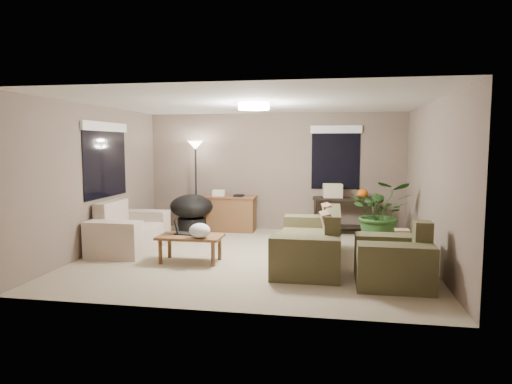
% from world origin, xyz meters
% --- Properties ---
extents(room_shell, '(5.50, 5.50, 5.50)m').
position_xyz_m(room_shell, '(0.00, 0.00, 1.25)').
color(room_shell, tan).
rests_on(room_shell, ground).
extents(main_sofa, '(0.95, 2.20, 0.85)m').
position_xyz_m(main_sofa, '(0.95, -0.26, 0.29)').
color(main_sofa, brown).
rests_on(main_sofa, ground).
extents(throw_pillows, '(0.29, 1.38, 0.47)m').
position_xyz_m(throw_pillows, '(1.21, -0.26, 0.65)').
color(throw_pillows, '#8C7251').
rests_on(throw_pillows, main_sofa).
extents(loveseat, '(0.90, 1.60, 0.85)m').
position_xyz_m(loveseat, '(-2.27, 0.15, 0.30)').
color(loveseat, beige).
rests_on(loveseat, ground).
extents(armchair, '(0.95, 1.00, 0.85)m').
position_xyz_m(armchair, '(2.08, -1.14, 0.30)').
color(armchair, brown).
rests_on(armchair, ground).
extents(coffee_table, '(1.00, 0.55, 0.42)m').
position_xyz_m(coffee_table, '(-0.92, -0.50, 0.36)').
color(coffee_table, brown).
rests_on(coffee_table, ground).
extents(laptop, '(0.40, 0.26, 0.24)m').
position_xyz_m(laptop, '(-1.09, -0.40, 0.48)').
color(laptop, black).
rests_on(laptop, coffee_table).
extents(plastic_bag, '(0.36, 0.33, 0.23)m').
position_xyz_m(plastic_bag, '(-0.72, -0.65, 0.53)').
color(plastic_bag, white).
rests_on(plastic_bag, coffee_table).
extents(desk, '(1.10, 0.50, 0.75)m').
position_xyz_m(desk, '(-0.89, 2.12, 0.38)').
color(desk, brown).
rests_on(desk, ground).
extents(desk_papers, '(0.68, 0.28, 0.12)m').
position_xyz_m(desk_papers, '(-1.04, 2.11, 0.80)').
color(desk_papers, silver).
rests_on(desk_papers, desk).
extents(console_table, '(1.30, 0.40, 0.75)m').
position_xyz_m(console_table, '(1.50, 2.23, 0.44)').
color(console_table, black).
rests_on(console_table, ground).
extents(pumpkin, '(0.28, 0.28, 0.18)m').
position_xyz_m(pumpkin, '(1.85, 2.23, 0.84)').
color(pumpkin, orange).
rests_on(pumpkin, console_table).
extents(cardboard_box, '(0.41, 0.33, 0.28)m').
position_xyz_m(cardboard_box, '(1.25, 2.23, 0.89)').
color(cardboard_box, beige).
rests_on(cardboard_box, console_table).
extents(papasan_chair, '(1.08, 1.08, 0.80)m').
position_xyz_m(papasan_chair, '(-1.65, 1.84, 0.47)').
color(papasan_chair, black).
rests_on(papasan_chair, ground).
extents(floor_lamp, '(0.32, 0.32, 1.91)m').
position_xyz_m(floor_lamp, '(-1.65, 2.14, 1.60)').
color(floor_lamp, black).
rests_on(floor_lamp, ground).
extents(ceiling_fixture, '(0.50, 0.50, 0.10)m').
position_xyz_m(ceiling_fixture, '(0.00, 0.00, 2.44)').
color(ceiling_fixture, white).
rests_on(ceiling_fixture, room_shell).
extents(houseplant, '(1.07, 1.19, 0.93)m').
position_xyz_m(houseplant, '(2.13, 1.27, 0.46)').
color(houseplant, '#2D5923').
rests_on(houseplant, ground).
extents(cat_scratching_post, '(0.32, 0.32, 0.50)m').
position_xyz_m(cat_scratching_post, '(2.36, 0.16, 0.21)').
color(cat_scratching_post, tan).
rests_on(cat_scratching_post, ground).
extents(window_left, '(0.05, 1.56, 1.33)m').
position_xyz_m(window_left, '(-2.73, 0.30, 1.78)').
color(window_left, black).
rests_on(window_left, room_shell).
extents(window_back, '(1.06, 0.05, 1.33)m').
position_xyz_m(window_back, '(1.30, 2.48, 1.79)').
color(window_back, black).
rests_on(window_back, room_shell).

